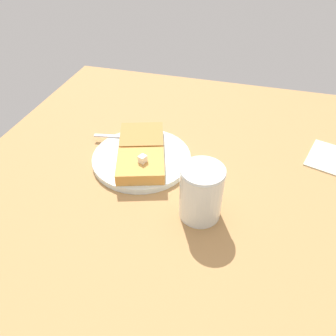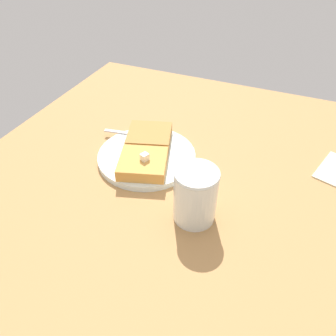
{
  "view_description": "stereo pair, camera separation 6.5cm",
  "coord_description": "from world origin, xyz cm",
  "views": [
    {
      "loc": [
        -53.41,
        -11.49,
        48.38
      ],
      "look_at": [
        -5.17,
        1.81,
        6.44
      ],
      "focal_mm": 35.0,
      "sensor_mm": 36.0,
      "label": 1
    },
    {
      "loc": [
        -51.27,
        -17.65,
        48.38
      ],
      "look_at": [
        -5.17,
        1.81,
        6.44
      ],
      "focal_mm": 35.0,
      "sensor_mm": 36.0,
      "label": 2
    }
  ],
  "objects": [
    {
      "name": "fork",
      "position": [
        6.96,
        14.39,
        3.51
      ],
      "size": [
        4.14,
        16.01,
        0.36
      ],
      "color": "silver",
      "rests_on": "plate"
    },
    {
      "name": "syrup_jar",
      "position": [
        -11.29,
        -6.03,
        6.78
      ],
      "size": [
        7.98,
        7.98,
        10.84
      ],
      "color": "#371A0A",
      "rests_on": "table_surface"
    },
    {
      "name": "toast_slice_left",
      "position": [
        -3.88,
        8.13,
        4.62
      ],
      "size": [
        12.12,
        12.35,
        2.59
      ],
      "primitive_type": "cube",
      "rotation": [
        0.0,
        0.0,
        0.31
      ],
      "color": "gold",
      "rests_on": "plate"
    },
    {
      "name": "plate",
      "position": [
        0.95,
        9.66,
        2.74
      ],
      "size": [
        22.07,
        22.07,
        1.38
      ],
      "color": "silver",
      "rests_on": "table_surface"
    },
    {
      "name": "butter_pat_primary",
      "position": [
        -4.02,
        7.55,
        6.68
      ],
      "size": [
        1.95,
        1.87,
        1.52
      ],
      "primitive_type": "cube",
      "rotation": [
        0.0,
        0.0,
        2.73
      ],
      "color": "#F8EACA",
      "rests_on": "toast_slice_left"
    },
    {
      "name": "toast_slice_middle",
      "position": [
        5.79,
        11.19,
        4.62
      ],
      "size": [
        12.12,
        12.35,
        2.59
      ],
      "primitive_type": "cube",
      "rotation": [
        0.0,
        0.0,
        0.31
      ],
      "color": "#AC783A",
      "rests_on": "plate"
    },
    {
      "name": "table_surface",
      "position": [
        0.0,
        0.0,
        0.97
      ],
      "size": [
        93.05,
        93.05,
        1.94
      ],
      "primitive_type": "cube",
      "color": "#AA7B48",
      "rests_on": "ground"
    }
  ]
}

